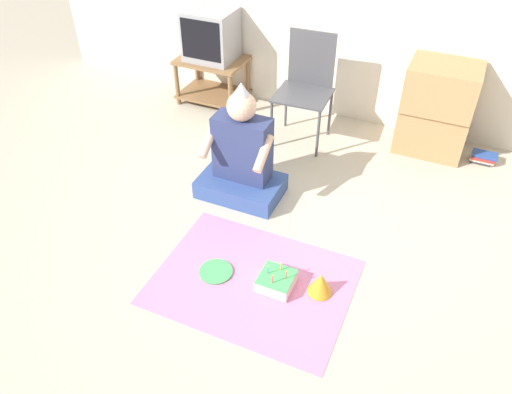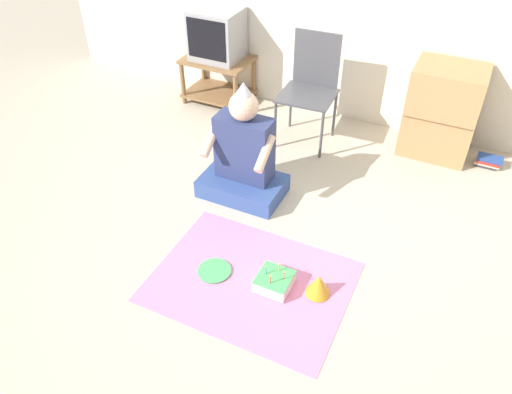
{
  "view_description": "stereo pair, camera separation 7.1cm",
  "coord_description": "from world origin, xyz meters",
  "px_view_note": "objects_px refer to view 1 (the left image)",
  "views": [
    {
      "loc": [
        0.86,
        -2.14,
        2.4
      ],
      "look_at": [
        -0.18,
        0.18,
        0.35
      ],
      "focal_mm": 35.0,
      "sensor_mm": 36.0,
      "label": 1
    },
    {
      "loc": [
        0.92,
        -2.11,
        2.4
      ],
      "look_at": [
        -0.18,
        0.18,
        0.35
      ],
      "focal_mm": 35.0,
      "sensor_mm": 36.0,
      "label": 2
    }
  ],
  "objects_px": {
    "tv": "(211,35)",
    "cardboard_box_stack": "(437,108)",
    "person_seated": "(242,159)",
    "folding_chair": "(307,81)",
    "birthday_cake": "(276,281)",
    "paper_plate": "(216,271)",
    "book_pile": "(483,157)",
    "party_hat_blue": "(321,283)"
  },
  "relations": [
    {
      "from": "tv",
      "to": "cardboard_box_stack",
      "type": "relative_size",
      "value": 0.6
    },
    {
      "from": "person_seated",
      "to": "cardboard_box_stack",
      "type": "bearing_deg",
      "value": 44.86
    },
    {
      "from": "folding_chair",
      "to": "birthday_cake",
      "type": "distance_m",
      "value": 1.87
    },
    {
      "from": "tv",
      "to": "cardboard_box_stack",
      "type": "bearing_deg",
      "value": -0.92
    },
    {
      "from": "tv",
      "to": "paper_plate",
      "type": "relative_size",
      "value": 2.11
    },
    {
      "from": "cardboard_box_stack",
      "to": "birthday_cake",
      "type": "height_order",
      "value": "cardboard_box_stack"
    },
    {
      "from": "cardboard_box_stack",
      "to": "book_pile",
      "type": "bearing_deg",
      "value": -2.43
    },
    {
      "from": "folding_chair",
      "to": "cardboard_box_stack",
      "type": "height_order",
      "value": "folding_chair"
    },
    {
      "from": "person_seated",
      "to": "paper_plate",
      "type": "relative_size",
      "value": 4.21
    },
    {
      "from": "folding_chair",
      "to": "cardboard_box_stack",
      "type": "relative_size",
      "value": 1.2
    },
    {
      "from": "cardboard_box_stack",
      "to": "birthday_cake",
      "type": "xyz_separation_m",
      "value": [
        -0.61,
        -1.98,
        -0.35
      ]
    },
    {
      "from": "tv",
      "to": "party_hat_blue",
      "type": "distance_m",
      "value": 2.7
    },
    {
      "from": "cardboard_box_stack",
      "to": "paper_plate",
      "type": "bearing_deg",
      "value": -116.26
    },
    {
      "from": "tv",
      "to": "birthday_cake",
      "type": "bearing_deg",
      "value": -53.46
    },
    {
      "from": "cardboard_box_stack",
      "to": "person_seated",
      "type": "height_order",
      "value": "person_seated"
    },
    {
      "from": "book_pile",
      "to": "cardboard_box_stack",
      "type": "bearing_deg",
      "value": 177.57
    },
    {
      "from": "folding_chair",
      "to": "paper_plate",
      "type": "height_order",
      "value": "folding_chair"
    },
    {
      "from": "book_pile",
      "to": "party_hat_blue",
      "type": "distance_m",
      "value": 2.06
    },
    {
      "from": "cardboard_box_stack",
      "to": "paper_plate",
      "type": "height_order",
      "value": "cardboard_box_stack"
    },
    {
      "from": "tv",
      "to": "person_seated",
      "type": "height_order",
      "value": "person_seated"
    },
    {
      "from": "birthday_cake",
      "to": "party_hat_blue",
      "type": "relative_size",
      "value": 1.37
    },
    {
      "from": "birthday_cake",
      "to": "person_seated",
      "type": "bearing_deg",
      "value": 127.73
    },
    {
      "from": "cardboard_box_stack",
      "to": "book_pile",
      "type": "height_order",
      "value": "cardboard_box_stack"
    },
    {
      "from": "person_seated",
      "to": "paper_plate",
      "type": "distance_m",
      "value": 0.91
    },
    {
      "from": "cardboard_box_stack",
      "to": "birthday_cake",
      "type": "distance_m",
      "value": 2.1
    },
    {
      "from": "tv",
      "to": "paper_plate",
      "type": "bearing_deg",
      "value": -62.1
    },
    {
      "from": "folding_chair",
      "to": "cardboard_box_stack",
      "type": "bearing_deg",
      "value": 12.26
    },
    {
      "from": "folding_chair",
      "to": "book_pile",
      "type": "xyz_separation_m",
      "value": [
        1.52,
        0.21,
        -0.48
      ]
    },
    {
      "from": "tv",
      "to": "person_seated",
      "type": "xyz_separation_m",
      "value": [
        0.89,
        -1.24,
        -0.37
      ]
    },
    {
      "from": "folding_chair",
      "to": "birthday_cake",
      "type": "relative_size",
      "value": 4.32
    },
    {
      "from": "person_seated",
      "to": "party_hat_blue",
      "type": "distance_m",
      "value": 1.15
    },
    {
      "from": "book_pile",
      "to": "party_hat_blue",
      "type": "xyz_separation_m",
      "value": [
        -0.8,
        -1.9,
        0.04
      ]
    },
    {
      "from": "person_seated",
      "to": "birthday_cake",
      "type": "distance_m",
      "value": 1.02
    },
    {
      "from": "folding_chair",
      "to": "birthday_cake",
      "type": "xyz_separation_m",
      "value": [
        0.45,
        -1.75,
        -0.48
      ]
    },
    {
      "from": "paper_plate",
      "to": "book_pile",
      "type": "bearing_deg",
      "value": 54.09
    },
    {
      "from": "cardboard_box_stack",
      "to": "paper_plate",
      "type": "xyz_separation_m",
      "value": [
        -1.01,
        -2.04,
        -0.38
      ]
    },
    {
      "from": "cardboard_box_stack",
      "to": "party_hat_blue",
      "type": "bearing_deg",
      "value": -100.14
    },
    {
      "from": "tv",
      "to": "birthday_cake",
      "type": "relative_size",
      "value": 2.14
    },
    {
      "from": "birthday_cake",
      "to": "book_pile",
      "type": "bearing_deg",
      "value": 61.55
    },
    {
      "from": "tv",
      "to": "folding_chair",
      "type": "relative_size",
      "value": 0.5
    },
    {
      "from": "person_seated",
      "to": "birthday_cake",
      "type": "relative_size",
      "value": 4.27
    },
    {
      "from": "tv",
      "to": "birthday_cake",
      "type": "xyz_separation_m",
      "value": [
        1.5,
        -2.02,
        -0.63
      ]
    }
  ]
}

